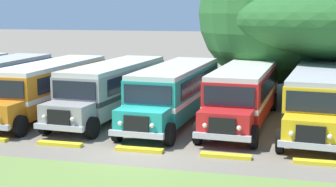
% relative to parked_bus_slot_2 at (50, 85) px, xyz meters
% --- Properties ---
extents(ground_plane, '(220.00, 220.00, 0.00)m').
position_rel_parked_bus_slot_2_xyz_m(ground_plane, '(6.99, -5.78, -1.58)').
color(ground_plane, slate).
extents(parked_bus_slot_2, '(2.93, 10.87, 2.82)m').
position_rel_parked_bus_slot_2_xyz_m(parked_bus_slot_2, '(0.00, 0.00, 0.00)').
color(parked_bus_slot_2, orange).
rests_on(parked_bus_slot_2, ground_plane).
extents(parked_bus_slot_3, '(3.34, 10.94, 2.82)m').
position_rel_parked_bus_slot_2_xyz_m(parked_bus_slot_3, '(3.52, 0.53, 0.00)').
color(parked_bus_slot_3, '#9E9993').
rests_on(parked_bus_slot_3, ground_plane).
extents(parked_bus_slot_4, '(3.15, 10.90, 2.82)m').
position_rel_parked_bus_slot_2_xyz_m(parked_bus_slot_4, '(7.05, 0.22, 0.00)').
color(parked_bus_slot_4, teal).
rests_on(parked_bus_slot_4, ground_plane).
extents(parked_bus_slot_5, '(3.21, 10.92, 2.82)m').
position_rel_parked_bus_slot_2_xyz_m(parked_bus_slot_5, '(10.58, 0.69, 0.00)').
color(parked_bus_slot_5, red).
rests_on(parked_bus_slot_5, ground_plane).
extents(parked_bus_slot_6, '(3.56, 10.97, 2.82)m').
position_rel_parked_bus_slot_2_xyz_m(parked_bus_slot_6, '(14.21, 0.15, 0.00)').
color(parked_bus_slot_6, yellow).
rests_on(parked_bus_slot_6, ground_plane).
extents(curb_wheelstop_3, '(2.00, 0.36, 0.15)m').
position_rel_parked_bus_slot_2_xyz_m(curb_wheelstop_3, '(3.45, -5.84, -1.51)').
color(curb_wheelstop_3, yellow).
rests_on(curb_wheelstop_3, ground_plane).
extents(curb_wheelstop_4, '(2.00, 0.36, 0.15)m').
position_rel_parked_bus_slot_2_xyz_m(curb_wheelstop_4, '(6.99, -5.84, -1.51)').
color(curb_wheelstop_4, yellow).
rests_on(curb_wheelstop_4, ground_plane).
extents(curb_wheelstop_5, '(2.00, 0.36, 0.15)m').
position_rel_parked_bus_slot_2_xyz_m(curb_wheelstop_5, '(10.52, -5.84, -1.51)').
color(curb_wheelstop_5, yellow).
rests_on(curb_wheelstop_5, ground_plane).
extents(curb_wheelstop_6, '(2.00, 0.36, 0.15)m').
position_rel_parked_bus_slot_2_xyz_m(curb_wheelstop_6, '(14.06, -5.84, -1.51)').
color(curb_wheelstop_6, yellow).
rests_on(curb_wheelstop_6, ground_plane).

